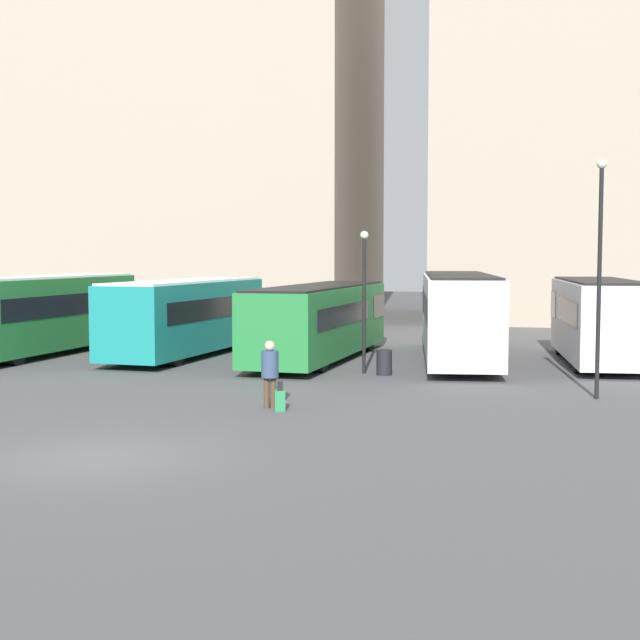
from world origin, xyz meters
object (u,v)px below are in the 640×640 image
Objects in this scene: bus_2 at (320,319)px; traveler at (270,368)px; bus_1 at (187,315)px; bus_3 at (458,313)px; bus_4 at (598,318)px; trash_bin at (384,362)px; lamp_post_0 at (600,261)px; bus_0 at (44,312)px; lamp_post_1 at (364,288)px; suitcase at (280,400)px.

traveler is at bearing -170.71° from bus_2.
bus_3 reaches higher than bus_1.
bus_1 is at bearing 89.30° from bus_4.
traveler is 2.10× the size of trash_bin.
bus_3 is 1.83× the size of lamp_post_0.
trash_bin is at bearing -137.58° from bus_2.
trash_bin is (-7.20, -4.92, -1.26)m from bus_4.
traveler is (6.68, -10.85, -0.59)m from bus_1.
lamp_post_1 is (13.67, -2.67, 1.17)m from bus_0.
bus_1 is 15.81m from bus_4.
bus_4 reaches higher than trash_bin.
bus_0 reaches higher than bus_2.
bus_2 is at bearing 129.57° from trash_bin.
lamp_post_1 reaches higher than bus_4.
bus_4 is at bearing -54.90° from traveler.
lamp_post_0 is 7.87× the size of trash_bin.
bus_2 is 14.69× the size of suitcase.
traveler is 2.27× the size of suitcase.
bus_4 is 9.29m from lamp_post_1.
traveler is (-3.95, -11.80, -0.74)m from bus_3.
lamp_post_1 is 5.69× the size of trash_bin.
bus_3 is 12.46m from traveler.
bus_1 is 13.31m from suitcase.
traveler is 0.37× the size of lamp_post_1.
bus_1 is at bearing -78.78° from bus_0.
lamp_post_0 is (8.51, 3.57, 2.81)m from traveler.
lamp_post_1 is at bearing -143.15° from bus_2.
suitcase is at bearing -151.06° from traveler.
traveler is 7.33m from trash_bin.
bus_3 reaches higher than traveler.
trash_bin is at bearing 148.94° from bus_3.
lamp_post_0 reaches higher than lamp_post_1.
bus_2 is 11.36m from suitcase.
bus_4 is at bearing -52.95° from suitcase.
traveler is at bearing -157.25° from lamp_post_0.
bus_3 reaches higher than suitcase.
bus_4 is at bearing -80.81° from bus_2.
bus_2 is 4.45m from lamp_post_1.
bus_2 is 12.35m from lamp_post_0.
bus_3 reaches higher than bus_0.
bus_0 is 14.76m from trash_bin.
bus_1 reaches higher than suitcase.
bus_4 is 10.86× the size of trash_bin.
bus_3 is 1.32× the size of bus_4.
bus_1 is 0.90× the size of bus_2.
bus_1 reaches higher than bus_2.
traveler is at bearing 138.04° from bus_4.
bus_1 is (5.84, 0.89, -0.08)m from bus_0.
lamp_post_1 is at bearing 115.74° from bus_4.
lamp_post_1 reaches higher than bus_0.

